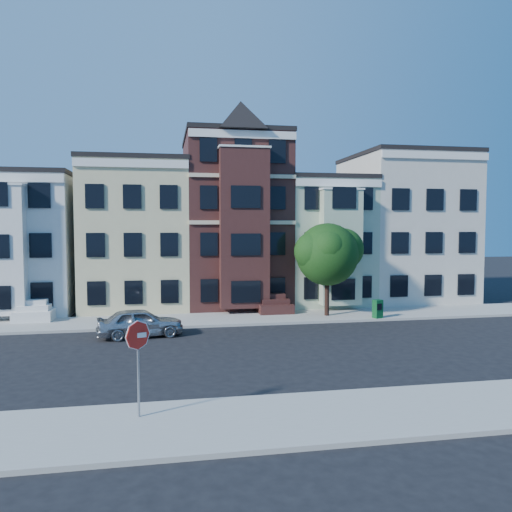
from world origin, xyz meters
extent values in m
plane|color=black|center=(0.00, 0.00, 0.00)|extent=(120.00, 120.00, 0.00)
cube|color=#9E9B93|center=(0.00, 8.00, 0.07)|extent=(60.00, 4.00, 0.15)
cube|color=#9E9B93|center=(0.00, -8.00, 0.07)|extent=(60.00, 4.00, 0.15)
cube|color=silver|center=(-15.00, 14.50, 4.50)|extent=(8.00, 9.00, 9.00)
cube|color=beige|center=(-7.00, 14.50, 5.00)|extent=(7.00, 9.00, 10.00)
cube|color=#3B1C19|center=(0.00, 14.50, 6.00)|extent=(7.00, 9.00, 12.00)
cube|color=#A4B798|center=(6.50, 14.50, 4.50)|extent=(6.00, 9.00, 9.00)
cube|color=beige|center=(13.50, 14.50, 5.50)|extent=(8.00, 9.00, 11.00)
imported|color=#AFB0B6|center=(-6.34, 4.33, 0.75)|extent=(4.64, 2.43, 1.50)
cube|color=#0F5526|center=(7.74, 6.30, 0.71)|extent=(0.61, 0.57, 1.12)
camera|label=1|loc=(-5.04, -22.07, 5.84)|focal=35.00mm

